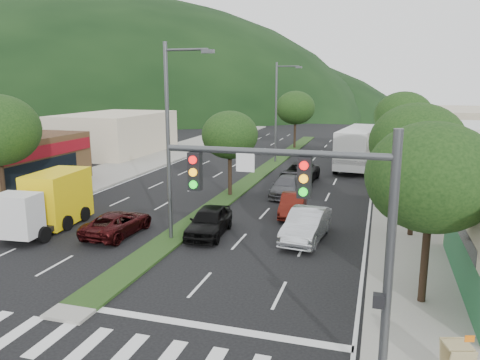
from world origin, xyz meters
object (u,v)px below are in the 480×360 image
(tree_r_d, at_px, (403,116))
(a_frame_sign, at_px, (457,360))
(traffic_signal, at_px, (328,218))
(tree_r_e, at_px, (400,112))
(suv_maroon, at_px, (118,223))
(car_queue_c, at_px, (293,205))
(car_queue_a, at_px, (209,221))
(car_queue_b, at_px, (287,186))
(box_truck, at_px, (50,203))
(tree_med_far, at_px, (295,108))
(tree_r_c, at_px, (409,133))
(streetlight_near, at_px, (172,133))
(tree_r_a, at_px, (432,177))
(tree_r_b, at_px, (417,143))
(streetlight_mid, at_px, (278,108))
(motorhome, at_px, (359,147))
(car_queue_d, at_px, (300,173))
(tree_med_near, at_px, (230,135))

(tree_r_d, height_order, a_frame_sign, tree_r_d)
(traffic_signal, bearing_deg, tree_r_e, 85.91)
(suv_maroon, xyz_separation_m, car_queue_c, (8.38, 6.37, 0.03))
(suv_maroon, relative_size, car_queue_c, 1.13)
(traffic_signal, height_order, car_queue_a, traffic_signal)
(tree_r_e, height_order, car_queue_b, tree_r_e)
(traffic_signal, xyz_separation_m, box_truck, (-16.35, 9.46, -3.19))
(tree_med_far, distance_m, car_queue_c, 30.46)
(tree_r_c, relative_size, streetlight_near, 0.65)
(suv_maroon, bearing_deg, traffic_signal, 143.90)
(tree_r_e, relative_size, suv_maroon, 1.45)
(tree_r_a, bearing_deg, streetlight_near, 161.27)
(tree_r_b, xyz_separation_m, a_frame_sign, (0.50, -12.88, -4.21))
(streetlight_mid, xyz_separation_m, suv_maroon, (-3.31, -25.05, -4.94))
(tree_r_b, bearing_deg, motorhome, 100.47)
(tree_r_c, height_order, car_queue_a, tree_r_c)
(tree_r_d, xyz_separation_m, car_queue_b, (-8.11, -10.69, -4.49))
(streetlight_mid, distance_m, car_queue_b, 14.99)
(suv_maroon, bearing_deg, a_frame_sign, 152.43)
(a_frame_sign, bearing_deg, traffic_signal, 174.27)
(tree_r_b, distance_m, box_truck, 20.07)
(tree_r_c, distance_m, streetlight_near, 16.85)
(traffic_signal, xyz_separation_m, car_queue_d, (-5.02, 25.85, -3.89))
(tree_r_b, relative_size, box_truck, 1.08)
(suv_maroon, relative_size, motorhome, 0.45)
(tree_r_c, height_order, car_queue_c, tree_r_c)
(tree_r_d, bearing_deg, tree_med_near, -135.00)
(tree_med_far, xyz_separation_m, car_queue_d, (4.01, -19.69, -4.25))
(tree_r_e, xyz_separation_m, tree_med_near, (-12.00, -22.00, -0.46))
(tree_r_a, height_order, tree_r_d, tree_r_d)
(streetlight_near, height_order, a_frame_sign, streetlight_near)
(streetlight_near, xyz_separation_m, streetlight_mid, (0.00, 25.00, 0.00))
(tree_r_c, distance_m, motorhome, 12.88)
(traffic_signal, xyz_separation_m, a_frame_sign, (3.47, 0.66, -3.81))
(tree_med_near, height_order, car_queue_c, tree_med_near)
(box_truck, bearing_deg, car_queue_b, -139.70)
(car_queue_d, bearing_deg, tree_med_near, -119.35)
(tree_r_d, bearing_deg, tree_med_far, 130.60)
(tree_r_c, xyz_separation_m, streetlight_near, (-11.79, -12.00, 0.84))
(car_queue_b, bearing_deg, car_queue_d, 88.29)
(streetlight_near, relative_size, a_frame_sign, 6.50)
(traffic_signal, bearing_deg, suv_maroon, 141.99)
(tree_med_far, xyz_separation_m, box_truck, (-7.32, -36.08, -3.55))
(tree_r_b, relative_size, car_queue_a, 1.54)
(car_queue_c, bearing_deg, a_frame_sign, -69.56)
(tree_r_e, height_order, tree_med_far, tree_med_far)
(tree_med_far, relative_size, car_queue_a, 1.54)
(tree_med_near, bearing_deg, car_queue_d, 57.60)
(tree_med_far, bearing_deg, streetlight_near, -89.67)
(car_queue_a, xyz_separation_m, box_truck, (-8.96, -1.39, 0.69))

